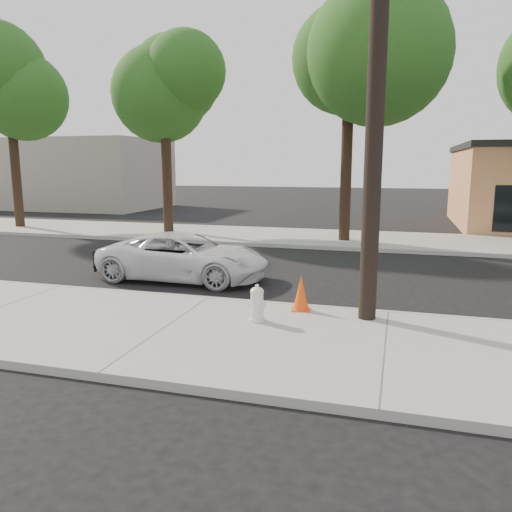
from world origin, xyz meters
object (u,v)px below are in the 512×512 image
object	(u,v)px
fire_hydrant	(257,305)
traffic_cone	(301,293)
police_cruiser	(184,257)
utility_pole	(377,78)

from	to	relation	value
fire_hydrant	traffic_cone	distance (m)	1.19
police_cruiser	traffic_cone	world-z (taller)	police_cruiser
utility_pole	police_cruiser	xyz separation A→B (m)	(-5.14, 2.72, -4.05)
utility_pole	traffic_cone	size ratio (longest dim) A/B	12.13
utility_pole	traffic_cone	bearing A→B (deg)	171.69
police_cruiser	fire_hydrant	bearing A→B (deg)	-137.45
utility_pole	police_cruiser	size ratio (longest dim) A/B	1.92
fire_hydrant	traffic_cone	xyz separation A→B (m)	(0.68, 0.98, 0.03)
police_cruiser	fire_hydrant	world-z (taller)	police_cruiser
utility_pole	fire_hydrant	xyz separation A→B (m)	(-2.04, -0.78, -4.22)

